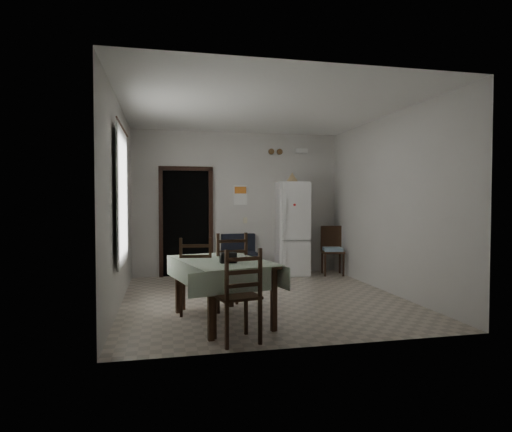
{
  "coord_description": "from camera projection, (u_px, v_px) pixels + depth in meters",
  "views": [
    {
      "loc": [
        -1.49,
        -6.36,
        1.5
      ],
      "look_at": [
        0.0,
        0.5,
        1.25
      ],
      "focal_mm": 30.0,
      "sensor_mm": 36.0,
      "label": 1
    }
  ],
  "objects": [
    {
      "name": "ground",
      "position": [
        263.0,
        298.0,
        6.58
      ],
      "size": [
        4.5,
        4.5,
        0.0
      ],
      "primitive_type": "plane",
      "color": "#A99C8A",
      "rests_on": "ground"
    },
    {
      "name": "ceiling",
      "position": [
        263.0,
        109.0,
        6.48
      ],
      "size": [
        4.2,
        4.5,
        0.02
      ],
      "primitive_type": null,
      "color": "white",
      "rests_on": "ground"
    },
    {
      "name": "wall_back",
      "position": [
        238.0,
        203.0,
        8.73
      ],
      "size": [
        4.2,
        0.02,
        2.9
      ],
      "primitive_type": null,
      "color": "beige",
      "rests_on": "ground"
    },
    {
      "name": "wall_front",
      "position": [
        313.0,
        206.0,
        4.34
      ],
      "size": [
        4.2,
        0.02,
        2.9
      ],
      "primitive_type": null,
      "color": "beige",
      "rests_on": "ground"
    },
    {
      "name": "wall_left",
      "position": [
        120.0,
        204.0,
        6.09
      ],
      "size": [
        0.02,
        4.5,
        2.9
      ],
      "primitive_type": null,
      "color": "beige",
      "rests_on": "ground"
    },
    {
      "name": "wall_right",
      "position": [
        388.0,
        204.0,
        6.98
      ],
      "size": [
        0.02,
        4.5,
        2.9
      ],
      "primitive_type": null,
      "color": "beige",
      "rests_on": "ground"
    },
    {
      "name": "doorway",
      "position": [
        186.0,
        222.0,
        8.72
      ],
      "size": [
        1.06,
        0.52,
        2.22
      ],
      "color": "black",
      "rests_on": "ground"
    },
    {
      "name": "window_recess",
      "position": [
        114.0,
        197.0,
        5.88
      ],
      "size": [
        0.1,
        1.2,
        1.6
      ],
      "primitive_type": "cube",
      "color": "silver",
      "rests_on": "ground"
    },
    {
      "name": "curtain",
      "position": [
        123.0,
        197.0,
        5.9
      ],
      "size": [
        0.02,
        1.45,
        1.85
      ],
      "primitive_type": "cube",
      "color": "silver",
      "rests_on": "ground"
    },
    {
      "name": "curtain_rod",
      "position": [
        123.0,
        128.0,
        5.87
      ],
      "size": [
        0.02,
        1.6,
        0.02
      ],
      "primitive_type": "cylinder",
      "rotation": [
        1.57,
        0.0,
        0.0
      ],
      "color": "black",
      "rests_on": "ground"
    },
    {
      "name": "calendar",
      "position": [
        240.0,
        195.0,
        8.72
      ],
      "size": [
        0.28,
        0.02,
        0.4
      ],
      "primitive_type": "cube",
      "color": "white",
      "rests_on": "ground"
    },
    {
      "name": "calendar_image",
      "position": [
        240.0,
        190.0,
        8.71
      ],
      "size": [
        0.24,
        0.01,
        0.14
      ],
      "primitive_type": "cube",
      "color": "orange",
      "rests_on": "ground"
    },
    {
      "name": "light_switch",
      "position": [
        245.0,
        220.0,
        8.76
      ],
      "size": [
        0.08,
        0.02,
        0.12
      ],
      "primitive_type": "cube",
      "color": "beige",
      "rests_on": "ground"
    },
    {
      "name": "vent_left",
      "position": [
        271.0,
        152.0,
        8.83
      ],
      "size": [
        0.12,
        0.03,
        0.12
      ],
      "primitive_type": "cylinder",
      "rotation": [
        1.57,
        0.0,
        0.0
      ],
      "color": "brown",
      "rests_on": "ground"
    },
    {
      "name": "vent_right",
      "position": [
        280.0,
        152.0,
        8.87
      ],
      "size": [
        0.12,
        0.03,
        0.12
      ],
      "primitive_type": "cylinder",
      "rotation": [
        1.57,
        0.0,
        0.0
      ],
      "color": "brown",
      "rests_on": "ground"
    },
    {
      "name": "emergency_light",
      "position": [
        302.0,
        151.0,
        8.94
      ],
      "size": [
        0.25,
        0.07,
        0.09
      ],
      "primitive_type": "cube",
      "color": "white",
      "rests_on": "ground"
    },
    {
      "name": "fridge",
      "position": [
        292.0,
        228.0,
        8.66
      ],
      "size": [
        0.67,
        0.67,
        1.88
      ],
      "primitive_type": null,
      "rotation": [
        0.0,
        0.0,
        -0.1
      ],
      "color": "white",
      "rests_on": "ground"
    },
    {
      "name": "tan_cone",
      "position": [
        292.0,
        177.0,
        8.57
      ],
      "size": [
        0.24,
        0.24,
        0.19
      ],
      "primitive_type": "cone",
      "rotation": [
        0.0,
        0.0,
        -0.02
      ],
      "color": "tan",
      "rests_on": "fridge"
    },
    {
      "name": "navy_seat",
      "position": [
        240.0,
        256.0,
        8.45
      ],
      "size": [
        0.74,
        0.72,
        0.83
      ],
      "primitive_type": null,
      "rotation": [
        0.0,
        0.0,
        0.08
      ],
      "color": "black",
      "rests_on": "ground"
    },
    {
      "name": "corner_chair",
      "position": [
        333.0,
        251.0,
        8.65
      ],
      "size": [
        0.5,
        0.5,
        0.98
      ],
      "primitive_type": null,
      "rotation": [
        0.0,
        0.0,
        -0.21
      ],
      "color": "black",
      "rests_on": "ground"
    },
    {
      "name": "dining_table",
      "position": [
        222.0,
        291.0,
        5.3
      ],
      "size": [
        1.29,
        1.66,
        0.77
      ],
      "primitive_type": null,
      "rotation": [
        0.0,
        0.0,
        0.24
      ],
      "color": "#9CAE95",
      "rests_on": "ground"
    },
    {
      "name": "black_bag",
      "position": [
        228.0,
        258.0,
        5.05
      ],
      "size": [
        0.19,
        0.12,
        0.12
      ],
      "primitive_type": "cube",
      "rotation": [
        0.0,
        0.0,
        0.04
      ],
      "color": "black",
      "rests_on": "dining_table"
    },
    {
      "name": "dining_chair_far_left",
      "position": [
        197.0,
        275.0,
        5.69
      ],
      "size": [
        0.5,
        0.5,
        1.02
      ],
      "primitive_type": null,
      "rotation": [
        0.0,
        0.0,
        3.0
      ],
      "color": "black",
      "rests_on": "ground"
    },
    {
      "name": "dining_chair_far_right",
      "position": [
        228.0,
        270.0,
        5.92
      ],
      "size": [
        0.52,
        0.52,
        1.07
      ],
      "primitive_type": null,
      "rotation": [
        0.0,
        0.0,
        3.3
      ],
      "color": "black",
      "rests_on": "ground"
    },
    {
      "name": "dining_chair_near_head",
      "position": [
        237.0,
        295.0,
        4.53
      ],
      "size": [
        0.52,
        0.52,
        1.01
      ],
      "primitive_type": null,
      "rotation": [
        0.0,
        0.0,
        3.36
      ],
      "color": "black",
      "rests_on": "ground"
    }
  ]
}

